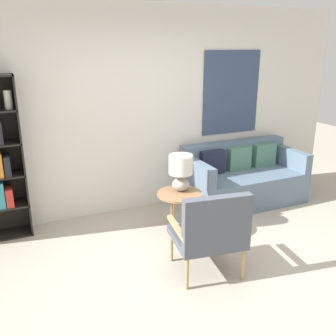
# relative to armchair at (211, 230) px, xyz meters

# --- Properties ---
(ground_plane) EXTENTS (14.00, 14.00, 0.00)m
(ground_plane) POSITION_rel_armchair_xyz_m (-0.07, -0.12, -0.51)
(ground_plane) COLOR #B2A899
(wall_back) EXTENTS (6.40, 0.08, 2.70)m
(wall_back) POSITION_rel_armchair_xyz_m (-0.04, 1.91, 0.85)
(wall_back) COLOR silver
(wall_back) RESTS_ON ground_plane
(armchair) EXTENTS (0.73, 0.67, 0.90)m
(armchair) POSITION_rel_armchair_xyz_m (0.00, 0.00, 0.00)
(armchair) COLOR tan
(armchair) RESTS_ON ground_plane
(couch) EXTENTS (1.68, 0.84, 0.84)m
(couch) POSITION_rel_armchair_xyz_m (1.39, 1.47, -0.18)
(couch) COLOR slate
(couch) RESTS_ON ground_plane
(side_table) EXTENTS (0.53, 0.53, 0.54)m
(side_table) POSITION_rel_armchair_xyz_m (0.10, 0.89, -0.02)
(side_table) COLOR #99704C
(side_table) RESTS_ON ground_plane
(table_lamp) EXTENTS (0.28, 0.28, 0.44)m
(table_lamp) POSITION_rel_armchair_xyz_m (0.14, 0.96, 0.29)
(table_lamp) COLOR #A59E93
(table_lamp) RESTS_ON side_table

